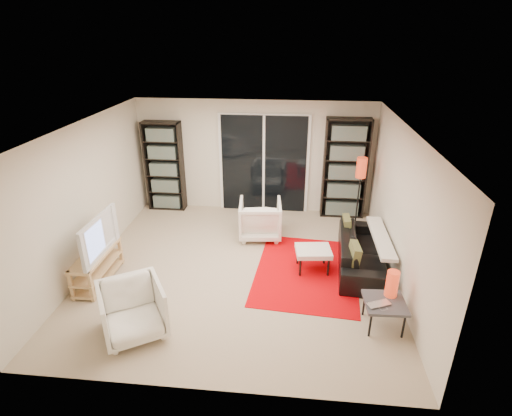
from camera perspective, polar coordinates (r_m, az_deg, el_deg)
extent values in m
plane|color=#BEA88E|center=(6.83, -2.37, -8.62)|extent=(5.00, 5.00, 0.00)
cube|color=beige|center=(8.59, -0.19, 7.31)|extent=(5.00, 0.02, 2.40)
cube|color=beige|center=(4.13, -7.58, -13.34)|extent=(5.00, 0.02, 2.40)
cube|color=beige|center=(7.05, -23.11, 1.41)|extent=(0.02, 5.00, 2.40)
cube|color=beige|center=(6.42, 20.14, -0.30)|extent=(0.02, 5.00, 2.40)
cube|color=white|center=(5.88, -2.77, 11.41)|extent=(5.00, 5.00, 0.02)
cube|color=white|center=(8.59, 1.13, 6.25)|extent=(1.92, 0.06, 2.16)
cube|color=black|center=(8.55, 1.11, 6.18)|extent=(1.80, 0.02, 2.10)
cube|color=white|center=(8.55, 1.11, 6.16)|extent=(0.05, 0.02, 2.10)
cube|color=black|center=(8.92, -12.92, 5.81)|extent=(0.80, 0.30, 1.95)
cube|color=#925D3E|center=(8.90, -12.96, 5.77)|extent=(0.70, 0.22, 1.85)
cube|color=black|center=(8.50, 12.60, 5.48)|extent=(0.90, 0.30, 2.10)
cube|color=#925D3E|center=(8.49, 12.61, 5.44)|extent=(0.80, 0.22, 2.00)
cube|color=#E5C281|center=(6.76, -21.98, -6.18)|extent=(0.36, 1.14, 0.04)
cube|color=#E5C281|center=(6.88, -21.68, -7.84)|extent=(0.36, 1.14, 0.03)
cube|color=#E5C281|center=(6.97, -21.44, -9.17)|extent=(0.36, 1.14, 0.04)
cube|color=#E5C281|center=(6.57, -24.88, -10.06)|extent=(0.05, 0.05, 0.50)
cube|color=#E5C281|center=(7.34, -20.97, -5.59)|extent=(0.05, 0.05, 0.50)
cube|color=#E5C281|center=(6.42, -22.51, -10.40)|extent=(0.05, 0.05, 0.50)
cube|color=#E5C281|center=(7.21, -18.79, -5.79)|extent=(0.05, 0.05, 0.50)
imported|color=black|center=(6.60, -22.27, -3.67)|extent=(0.17, 1.10, 0.63)
cube|color=#D90006|center=(6.80, 7.24, -8.93)|extent=(1.83, 2.36, 0.01)
imported|color=black|center=(6.99, 14.94, -5.99)|extent=(0.90, 1.97, 0.56)
imported|color=white|center=(7.65, 0.60, -1.58)|extent=(0.86, 0.88, 0.74)
imported|color=white|center=(5.59, -17.23, -13.77)|extent=(1.08, 1.09, 0.73)
cube|color=white|center=(6.67, 8.19, -6.12)|extent=(0.62, 0.53, 0.08)
cylinder|color=black|center=(6.59, 6.33, -8.48)|extent=(0.04, 0.04, 0.32)
cylinder|color=black|center=(6.90, 5.98, -6.80)|extent=(0.04, 0.04, 0.32)
cylinder|color=black|center=(6.66, 10.28, -8.37)|extent=(0.04, 0.04, 0.32)
cylinder|color=black|center=(6.97, 9.74, -6.72)|extent=(0.04, 0.04, 0.32)
cube|color=#3F3F44|center=(5.71, 17.95, -12.77)|extent=(0.56, 0.56, 0.04)
cylinder|color=black|center=(5.61, 16.01, -15.70)|extent=(0.03, 0.03, 0.38)
cylinder|color=black|center=(5.94, 15.18, -13.06)|extent=(0.03, 0.03, 0.38)
cylinder|color=black|center=(5.72, 20.35, -15.49)|extent=(0.03, 0.03, 0.38)
cylinder|color=black|center=(6.04, 19.26, -12.93)|extent=(0.03, 0.03, 0.38)
imported|color=silver|center=(5.58, 17.39, -13.25)|extent=(0.37, 0.31, 0.02)
cylinder|color=red|center=(5.73, 18.86, -10.19)|extent=(0.17, 0.17, 0.37)
cylinder|color=black|center=(8.44, 13.94, -2.45)|extent=(0.22, 0.22, 0.03)
cylinder|color=black|center=(8.22, 14.31, 0.88)|extent=(0.03, 0.03, 1.10)
cylinder|color=red|center=(7.97, 14.83, 5.59)|extent=(0.20, 0.20, 0.40)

